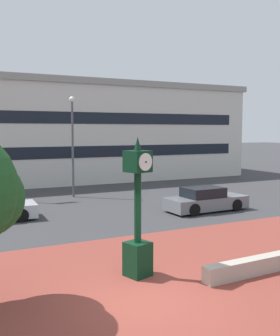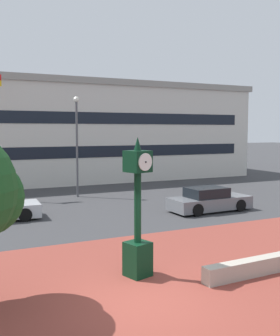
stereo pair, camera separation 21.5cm
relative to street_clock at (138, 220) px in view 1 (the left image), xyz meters
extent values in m
plane|color=#38383A|center=(-0.73, -1.62, -1.69)|extent=(200.00, 200.00, 0.00)
cube|color=brown|center=(-0.73, -0.69, -1.69)|extent=(44.00, 9.84, 0.01)
cube|color=#ADA393|center=(2.97, -1.45, -1.44)|extent=(3.21, 0.51, 0.50)
cube|color=black|center=(0.00, 0.00, -1.18)|extent=(0.81, 0.81, 1.02)
cylinder|color=black|center=(0.00, 0.00, 0.36)|extent=(0.21, 0.21, 2.07)
cube|color=black|center=(0.00, 0.00, 1.71)|extent=(0.77, 0.77, 0.62)
cylinder|color=white|center=(-0.09, 0.31, 1.71)|extent=(0.49, 0.17, 0.50)
sphere|color=black|center=(-0.10, 0.33, 1.71)|extent=(0.05, 0.05, 0.05)
cylinder|color=white|center=(0.09, -0.31, 1.71)|extent=(0.49, 0.17, 0.50)
sphere|color=black|center=(0.10, -0.33, 1.71)|extent=(0.05, 0.05, 0.05)
cone|color=black|center=(0.00, 0.00, 2.22)|extent=(0.22, 0.22, 0.40)
cylinder|color=black|center=(-1.69, 10.44, -1.37)|extent=(0.65, 0.25, 0.64)
cylinder|color=black|center=(-1.78, 8.73, -1.37)|extent=(0.65, 0.25, 0.64)
cube|color=slate|center=(7.57, 7.06, -1.25)|extent=(4.50, 1.87, 0.64)
cube|color=black|center=(7.34, 7.05, -0.69)|extent=(2.09, 1.56, 0.56)
cylinder|color=black|center=(8.92, 7.91, -1.37)|extent=(0.65, 0.24, 0.64)
cylinder|color=black|center=(8.97, 6.28, -1.37)|extent=(0.65, 0.24, 0.64)
cylinder|color=black|center=(6.17, 7.83, -1.37)|extent=(0.65, 0.24, 0.64)
cylinder|color=black|center=(6.21, 6.20, -1.37)|extent=(0.65, 0.24, 0.64)
cube|color=beige|center=(4.71, 26.49, 2.24)|extent=(31.72, 14.10, 7.87)
cube|color=gray|center=(4.71, 26.49, 6.42)|extent=(32.36, 14.38, 0.50)
cube|color=black|center=(4.71, 19.42, 0.93)|extent=(28.55, 0.04, 0.90)
cube|color=black|center=(4.71, 19.42, 3.55)|extent=(28.55, 0.04, 0.90)
cylinder|color=#4C4C51|center=(2.53, 14.55, 1.36)|extent=(0.14, 0.14, 6.10)
sphere|color=white|center=(2.53, 14.55, 4.55)|extent=(0.36, 0.36, 0.36)
camera|label=1|loc=(-5.10, -10.37, 2.60)|focal=43.02mm
camera|label=2|loc=(-4.91, -10.46, 2.60)|focal=43.02mm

